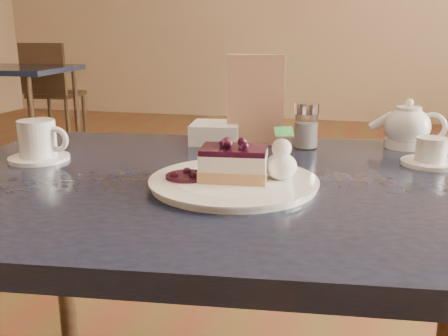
% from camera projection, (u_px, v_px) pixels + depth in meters
% --- Properties ---
extents(main_table, '(1.19, 0.86, 0.70)m').
position_uv_depth(main_table, '(236.00, 217.00, 0.91)').
color(main_table, black).
rests_on(main_table, ground).
extents(dessert_plate, '(0.28, 0.28, 0.01)m').
position_uv_depth(dessert_plate, '(234.00, 183.00, 0.84)').
color(dessert_plate, white).
rests_on(dessert_plate, main_table).
extents(cheesecake_slice, '(0.12, 0.09, 0.06)m').
position_uv_depth(cheesecake_slice, '(234.00, 163.00, 0.84)').
color(cheesecake_slice, tan).
rests_on(cheesecake_slice, dessert_plate).
extents(whipped_cream, '(0.05, 0.05, 0.05)m').
position_uv_depth(whipped_cream, '(281.00, 166.00, 0.84)').
color(whipped_cream, white).
rests_on(whipped_cream, dessert_plate).
extents(berry_sauce, '(0.07, 0.07, 0.01)m').
position_uv_depth(berry_sauce, '(187.00, 176.00, 0.85)').
color(berry_sauce, black).
rests_on(berry_sauce, dessert_plate).
extents(coffee_set, '(0.13, 0.12, 0.08)m').
position_uv_depth(coffee_set, '(39.00, 143.00, 1.01)').
color(coffee_set, white).
rests_on(coffee_set, main_table).
extents(tea_set, '(0.19, 0.26, 0.10)m').
position_uv_depth(tea_set, '(411.00, 133.00, 1.09)').
color(tea_set, white).
rests_on(tea_set, main_table).
extents(menu_card, '(0.13, 0.04, 0.20)m').
position_uv_depth(menu_card, '(256.00, 100.00, 1.14)').
color(menu_card, beige).
rests_on(menu_card, main_table).
extents(sugar_shaker, '(0.06, 0.06, 0.10)m').
position_uv_depth(sugar_shaker, '(306.00, 125.00, 1.11)').
color(sugar_shaker, white).
rests_on(sugar_shaker, main_table).
extents(napkin_stack, '(0.12, 0.12, 0.05)m').
position_uv_depth(napkin_stack, '(216.00, 133.00, 1.17)').
color(napkin_stack, white).
rests_on(napkin_stack, main_table).
extents(bg_table_far_left, '(0.99, 1.70, 1.13)m').
position_uv_depth(bg_table_far_left, '(14.00, 150.00, 3.88)').
color(bg_table_far_left, black).
rests_on(bg_table_far_left, ground).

